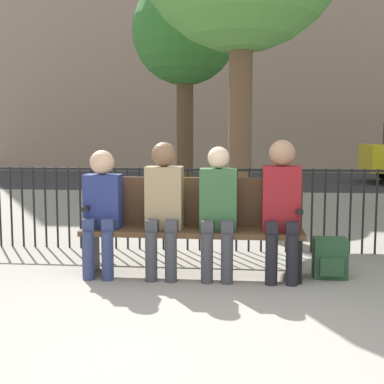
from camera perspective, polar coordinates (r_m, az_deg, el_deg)
name	(u,v)px	position (r m, az deg, el deg)	size (l,w,h in m)	color
ground_plane	(162,356)	(3.41, -3.18, -17.06)	(80.00, 80.00, 0.00)	gray
park_bench	(193,222)	(5.10, 0.09, -3.22)	(2.07, 0.45, 0.92)	#4C331E
seated_person_0	(102,205)	(5.09, -9.58, -1.34)	(0.34, 0.39, 1.19)	navy
seated_person_1	(164,201)	(4.97, -3.04, -1.02)	(0.34, 0.39, 1.26)	#3D3D42
seated_person_2	(218,206)	(4.92, 2.81, -1.46)	(0.34, 0.39, 1.22)	#3D3D42
seated_person_3	(281,201)	(4.93, 9.52, -0.96)	(0.34, 0.39, 1.29)	black
backpack	(330,258)	(5.19, 14.51, -6.86)	(0.31, 0.26, 0.37)	#284C2D
fence_railing	(200,202)	(6.08, 0.86, -1.10)	(9.01, 0.03, 0.95)	black
tree_1	(185,35)	(11.21, -0.78, 16.43)	(2.13, 2.13, 4.43)	#4C3823
street_surface	(227,180)	(15.16, 3.80, 1.32)	(24.00, 6.00, 0.01)	#2B2B2D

